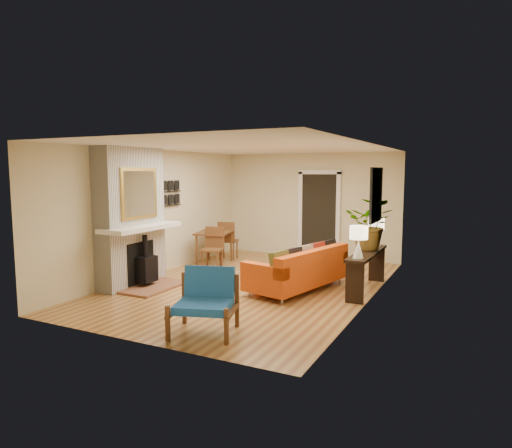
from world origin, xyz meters
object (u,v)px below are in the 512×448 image
(lamp_far, at_px, (376,229))
(houseplant, at_px, (370,224))
(dining_table, at_px, (218,238))
(lamp_near, at_px, (359,238))
(sofa, at_px, (301,270))
(blue_chair, at_px, (206,297))
(ottoman, at_px, (279,277))
(console_table, at_px, (367,260))

(lamp_far, distance_m, houseplant, 0.48)
(dining_table, height_order, lamp_near, lamp_near)
(houseplant, bearing_deg, lamp_near, -89.37)
(houseplant, bearing_deg, sofa, -149.35)
(blue_chair, height_order, houseplant, houseplant)
(ottoman, bearing_deg, lamp_far, 36.75)
(ottoman, xyz_separation_m, dining_table, (-2.12, 1.28, 0.42))
(ottoman, xyz_separation_m, lamp_near, (1.52, -0.24, 0.87))
(dining_table, xyz_separation_m, console_table, (3.65, -0.85, -0.04))
(sofa, height_order, houseplant, houseplant)
(blue_chair, height_order, lamp_near, lamp_near)
(dining_table, bearing_deg, console_table, -13.13)
(console_table, bearing_deg, ottoman, -164.20)
(ottoman, xyz_separation_m, houseplant, (1.51, 0.67, 1.00))
(dining_table, bearing_deg, lamp_far, -2.26)
(lamp_near, bearing_deg, console_table, 90.00)
(blue_chair, bearing_deg, lamp_near, 57.55)
(dining_table, distance_m, houseplant, 3.73)
(dining_table, distance_m, console_table, 3.75)
(console_table, bearing_deg, lamp_near, -90.00)
(ottoman, distance_m, lamp_near, 1.77)
(console_table, height_order, houseplant, houseplant)
(blue_chair, relative_size, dining_table, 0.57)
(blue_chair, height_order, dining_table, dining_table)
(blue_chair, bearing_deg, sofa, 81.66)
(dining_table, relative_size, console_table, 0.97)
(lamp_far, bearing_deg, blue_chair, -111.80)
(lamp_near, height_order, lamp_far, same)
(ottoman, xyz_separation_m, blue_chair, (0.04, -2.57, 0.27))
(console_table, xyz_separation_m, lamp_near, (0.00, -0.67, 0.49))
(sofa, height_order, console_table, sofa)
(lamp_far, bearing_deg, lamp_near, -90.00)
(lamp_near, distance_m, houseplant, 0.92)
(blue_chair, xyz_separation_m, lamp_far, (1.49, 3.71, 0.60))
(sofa, distance_m, lamp_near, 1.33)
(lamp_far, bearing_deg, sofa, -134.78)
(ottoman, height_order, lamp_near, lamp_near)
(console_table, bearing_deg, sofa, -159.84)
(sofa, height_order, lamp_near, lamp_near)
(blue_chair, xyz_separation_m, console_table, (1.49, 3.01, 0.12))
(lamp_near, bearing_deg, ottoman, 171.11)
(blue_chair, bearing_deg, console_table, 63.70)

